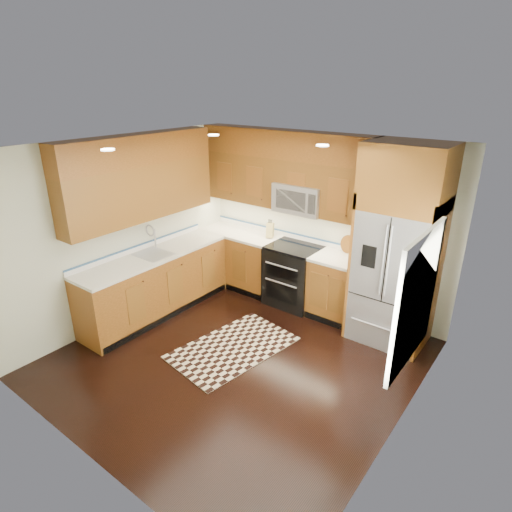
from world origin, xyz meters
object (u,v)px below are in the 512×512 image
Objects in this scene: range at (293,275)px; utensil_crock at (364,250)px; knife_block at (270,230)px; rug at (233,347)px; refrigerator at (398,248)px.

utensil_crock reaches higher than range.
range is 0.81m from knife_block.
range is 1.59m from rug.
range is at bearing -14.44° from knife_block.
utensil_crock is (-0.55, 0.27, -0.25)m from refrigerator.
knife_block is (-2.09, 0.18, -0.25)m from refrigerator.
range is 0.36× the size of refrigerator.
range is at bearing 100.93° from rug.
rug is 4.83× the size of utensil_crock.
utensil_crock is at bearing 70.46° from rug.
refrigerator is (1.55, -0.04, 0.83)m from range.
refrigerator is at bearing 53.50° from rug.
rug is (-1.49, -1.48, -1.30)m from refrigerator.
knife_block reaches higher than rug.
refrigerator is 7.89× the size of utensil_crock.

